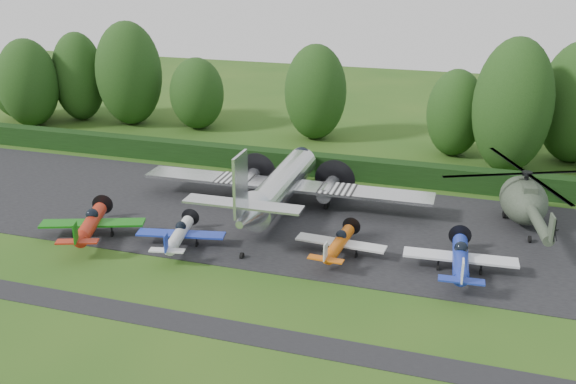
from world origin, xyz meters
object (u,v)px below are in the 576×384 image
(transport_plane, at_px, (279,186))
(light_plane_white, at_px, (179,234))
(helicopter, at_px, (524,197))
(light_plane_orange, at_px, (339,243))
(light_plane_blue, at_px, (461,258))
(light_plane_red, at_px, (91,224))

(transport_plane, xyz_separation_m, light_plane_white, (-4.66, -8.57, -1.15))
(helicopter, bearing_deg, light_plane_orange, -132.13)
(transport_plane, xyz_separation_m, helicopter, (18.61, 3.14, 0.11))
(transport_plane, xyz_separation_m, light_plane_blue, (14.60, -6.74, -0.99))
(light_plane_red, relative_size, light_plane_blue, 1.03)
(transport_plane, bearing_deg, light_plane_white, -117.31)
(light_plane_red, relative_size, helicopter, 0.51)
(helicopter, bearing_deg, light_plane_blue, -102.95)
(light_plane_white, bearing_deg, light_plane_red, -163.44)
(light_plane_red, xyz_separation_m, helicopter, (30.09, 12.33, 1.07))
(light_plane_white, bearing_deg, helicopter, 38.15)
(light_plane_white, distance_m, helicopter, 26.08)
(helicopter, bearing_deg, transport_plane, -161.27)
(light_plane_orange, height_order, light_plane_blue, light_plane_blue)
(light_plane_white, xyz_separation_m, helicopter, (23.27, 11.72, 1.26))
(transport_plane, xyz_separation_m, light_plane_orange, (6.48, -6.58, -1.15))
(light_plane_red, bearing_deg, light_plane_white, 25.02)
(transport_plane, bearing_deg, light_plane_orange, -44.24)
(light_plane_red, height_order, light_plane_blue, light_plane_red)
(transport_plane, relative_size, light_plane_blue, 3.14)
(light_plane_red, bearing_deg, light_plane_blue, 25.25)
(light_plane_orange, bearing_deg, light_plane_white, -173.21)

